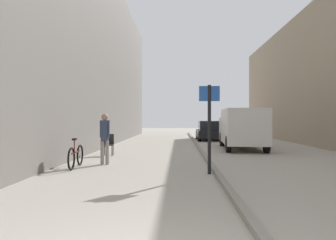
{
  "coord_description": "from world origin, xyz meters",
  "views": [
    {
      "loc": [
        0.48,
        -2.7,
        1.61
      ],
      "look_at": [
        -0.11,
        14.76,
        1.55
      ],
      "focal_mm": 33.59,
      "sensor_mm": 36.0,
      "label": 1
    }
  ],
  "objects_px": {
    "pedestrian_main_foreground": "(105,135)",
    "delivery_van": "(242,127)",
    "parked_car": "(209,131)",
    "street_sign_post": "(209,121)",
    "cafe_chair_near_window": "(109,143)",
    "bicycle_leaning": "(76,156)"
  },
  "relations": [
    {
      "from": "street_sign_post",
      "to": "cafe_chair_near_window",
      "type": "xyz_separation_m",
      "value": [
        -3.98,
        4.52,
        -1.0
      ]
    },
    {
      "from": "street_sign_post",
      "to": "bicycle_leaning",
      "type": "bearing_deg",
      "value": -13.04
    },
    {
      "from": "pedestrian_main_foreground",
      "to": "delivery_van",
      "type": "height_order",
      "value": "delivery_van"
    },
    {
      "from": "bicycle_leaning",
      "to": "delivery_van",
      "type": "bearing_deg",
      "value": 41.16
    },
    {
      "from": "cafe_chair_near_window",
      "to": "street_sign_post",
      "type": "bearing_deg",
      "value": 127.3
    },
    {
      "from": "pedestrian_main_foreground",
      "to": "delivery_van",
      "type": "distance_m",
      "value": 8.34
    },
    {
      "from": "parked_car",
      "to": "bicycle_leaning",
      "type": "xyz_separation_m",
      "value": [
        -5.69,
        -13.78,
        -0.33
      ]
    },
    {
      "from": "delivery_van",
      "to": "bicycle_leaning",
      "type": "xyz_separation_m",
      "value": [
        -6.75,
        -6.59,
        -0.77
      ]
    },
    {
      "from": "street_sign_post",
      "to": "cafe_chair_near_window",
      "type": "height_order",
      "value": "street_sign_post"
    },
    {
      "from": "pedestrian_main_foreground",
      "to": "cafe_chair_near_window",
      "type": "height_order",
      "value": "pedestrian_main_foreground"
    },
    {
      "from": "parked_car",
      "to": "cafe_chair_near_window",
      "type": "height_order",
      "value": "parked_car"
    },
    {
      "from": "bicycle_leaning",
      "to": "cafe_chair_near_window",
      "type": "distance_m",
      "value": 3.51
    },
    {
      "from": "delivery_van",
      "to": "parked_car",
      "type": "xyz_separation_m",
      "value": [
        -1.06,
        7.19,
        -0.44
      ]
    },
    {
      "from": "parked_car",
      "to": "bicycle_leaning",
      "type": "height_order",
      "value": "parked_car"
    },
    {
      "from": "pedestrian_main_foreground",
      "to": "parked_car",
      "type": "xyz_separation_m",
      "value": [
        4.92,
        13.01,
        -0.32
      ]
    },
    {
      "from": "pedestrian_main_foreground",
      "to": "street_sign_post",
      "type": "relative_size",
      "value": 0.69
    },
    {
      "from": "pedestrian_main_foreground",
      "to": "cafe_chair_near_window",
      "type": "bearing_deg",
      "value": 104.07
    },
    {
      "from": "parked_car",
      "to": "delivery_van",
      "type": "bearing_deg",
      "value": -81.05
    },
    {
      "from": "parked_car",
      "to": "street_sign_post",
      "type": "relative_size",
      "value": 1.62
    },
    {
      "from": "delivery_van",
      "to": "parked_car",
      "type": "relative_size",
      "value": 1.27
    },
    {
      "from": "pedestrian_main_foreground",
      "to": "cafe_chair_near_window",
      "type": "relative_size",
      "value": 1.91
    },
    {
      "from": "street_sign_post",
      "to": "bicycle_leaning",
      "type": "distance_m",
      "value": 4.56
    }
  ]
}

